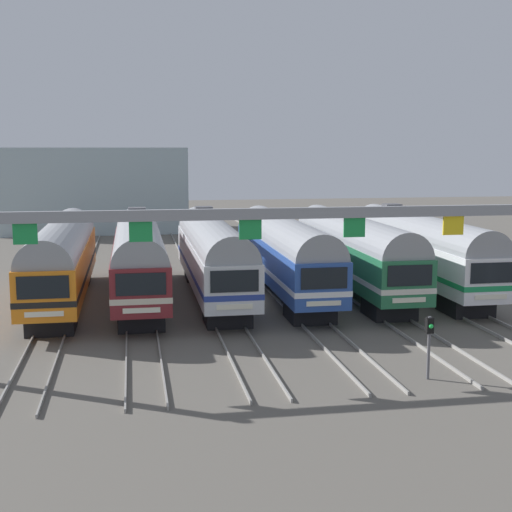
# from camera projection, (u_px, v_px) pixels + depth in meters

# --- Properties ---
(ground_plane) EXTENTS (160.00, 160.00, 0.00)m
(ground_plane) POSITION_uv_depth(u_px,v_px,m) (249.00, 297.00, 42.65)
(ground_plane) COLOR #5B564F
(track_bed) EXTENTS (23.08, 70.00, 0.15)m
(track_bed) POSITION_uv_depth(u_px,v_px,m) (216.00, 254.00, 59.20)
(track_bed) COLOR gray
(track_bed) RESTS_ON ground
(commuter_train_orange) EXTENTS (2.88, 18.06, 4.77)m
(commuter_train_orange) POSITION_uv_depth(u_px,v_px,m) (62.00, 257.00, 40.41)
(commuter_train_orange) COLOR orange
(commuter_train_orange) RESTS_ON ground
(commuter_train_maroon) EXTENTS (2.88, 18.06, 5.05)m
(commuter_train_maroon) POSITION_uv_depth(u_px,v_px,m) (139.00, 255.00, 41.14)
(commuter_train_maroon) COLOR maroon
(commuter_train_maroon) RESTS_ON ground
(commuter_train_silver) EXTENTS (2.88, 18.06, 5.05)m
(commuter_train_silver) POSITION_uv_depth(u_px,v_px,m) (213.00, 253.00, 41.88)
(commuter_train_silver) COLOR silver
(commuter_train_silver) RESTS_ON ground
(commuter_train_blue) EXTENTS (2.88, 18.06, 4.77)m
(commuter_train_blue) POSITION_uv_depth(u_px,v_px,m) (284.00, 252.00, 42.61)
(commuter_train_blue) COLOR #284C9E
(commuter_train_blue) RESTS_ON ground
(commuter_train_green) EXTENTS (2.88, 18.06, 4.77)m
(commuter_train_green) POSITION_uv_depth(u_px,v_px,m) (353.00, 250.00, 43.35)
(commuter_train_green) COLOR #236B42
(commuter_train_green) RESTS_ON ground
(commuter_train_white) EXTENTS (2.88, 18.06, 5.05)m
(commuter_train_white) POSITION_uv_depth(u_px,v_px,m) (420.00, 248.00, 44.09)
(commuter_train_white) COLOR white
(commuter_train_white) RESTS_ON ground
(catenary_gantry) EXTENTS (26.81, 0.44, 6.97)m
(catenary_gantry) POSITION_uv_depth(u_px,v_px,m) (303.00, 235.00, 28.70)
(catenary_gantry) COLOR gray
(catenary_gantry) RESTS_ON ground
(yard_signal_mast) EXTENTS (0.28, 0.35, 2.48)m
(yard_signal_mast) POSITION_uv_depth(u_px,v_px,m) (429.00, 335.00, 27.19)
(yard_signal_mast) COLOR #59595E
(yard_signal_mast) RESTS_ON ground
(maintenance_building) EXTENTS (19.02, 10.00, 8.88)m
(maintenance_building) POSITION_uv_depth(u_px,v_px,m) (96.00, 189.00, 76.21)
(maintenance_building) COLOR #9EB2B7
(maintenance_building) RESTS_ON ground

